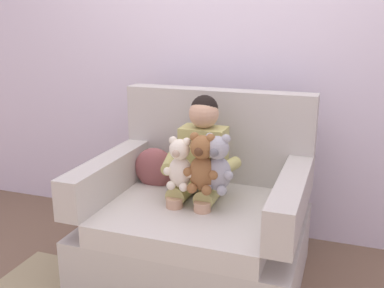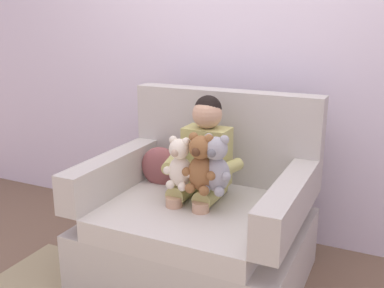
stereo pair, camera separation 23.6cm
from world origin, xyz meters
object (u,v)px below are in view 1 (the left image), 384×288
at_px(throw_pillow, 155,168).
at_px(plush_grey, 217,165).
at_px(armchair, 199,222).
at_px(seated_child, 200,161).
at_px(plush_brown, 202,164).
at_px(plush_cream, 180,165).

bearing_deg(throw_pillow, plush_grey, -28.04).
relative_size(armchair, plush_grey, 3.76).
relative_size(seated_child, throw_pillow, 3.17).
height_order(plush_brown, plush_cream, plush_brown).
bearing_deg(plush_grey, armchair, 155.16).
xyz_separation_m(seated_child, throw_pillow, (-0.33, 0.10, -0.11)).
bearing_deg(plush_cream, plush_brown, -6.51).
xyz_separation_m(armchair, throw_pillow, (-0.34, 0.14, 0.25)).
bearing_deg(throw_pillow, armchair, -22.25).
distance_m(armchair, plush_brown, 0.43).
xyz_separation_m(armchair, plush_brown, (0.06, -0.14, 0.40)).
distance_m(armchair, plush_grey, 0.44).
height_order(armchair, plush_brown, armchair).
bearing_deg(armchair, seated_child, 103.37).
bearing_deg(plush_brown, plush_grey, -3.58).
distance_m(plush_grey, throw_pillow, 0.56).
bearing_deg(seated_child, throw_pillow, 164.82).
xyz_separation_m(armchair, plush_cream, (-0.06, -0.14, 0.39)).
xyz_separation_m(plush_brown, throw_pillow, (-0.40, 0.28, -0.16)).
bearing_deg(throw_pillow, plush_brown, -34.75).
bearing_deg(plush_cream, throw_pillow, 129.74).
xyz_separation_m(seated_child, plush_brown, (0.07, -0.18, 0.05)).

